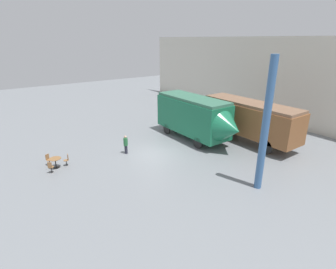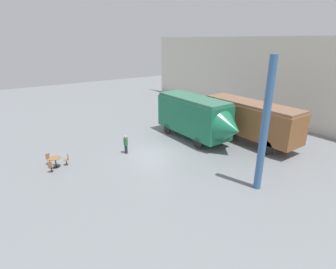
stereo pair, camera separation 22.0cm
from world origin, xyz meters
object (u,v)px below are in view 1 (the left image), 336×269
passenger_coach_wooden (249,118)px  cafe_table_near (55,161)px  cafe_chair_0 (51,167)px  visitor_person (126,144)px  streamlined_locomotive (197,117)px

passenger_coach_wooden → cafe_table_near: passenger_coach_wooden is taller
cafe_chair_0 → visitor_person: (0.04, 5.73, 0.32)m
visitor_person → cafe_chair_0: bearing=-90.4°
cafe_chair_0 → visitor_person: 5.74m
passenger_coach_wooden → visitor_person: 11.05m
cafe_table_near → cafe_chair_0: cafe_chair_0 is taller
visitor_person → streamlined_locomotive: bearing=81.4°
streamlined_locomotive → visitor_person: (-1.00, -6.66, -1.39)m
streamlined_locomotive → visitor_person: 6.87m
passenger_coach_wooden → streamlined_locomotive: size_ratio=0.99×
cafe_table_near → passenger_coach_wooden: bearing=73.6°
passenger_coach_wooden → streamlined_locomotive: streamlined_locomotive is taller
cafe_table_near → cafe_chair_0: bearing=-36.7°
passenger_coach_wooden → cafe_chair_0: bearing=-103.9°
passenger_coach_wooden → cafe_chair_0: size_ratio=10.40×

